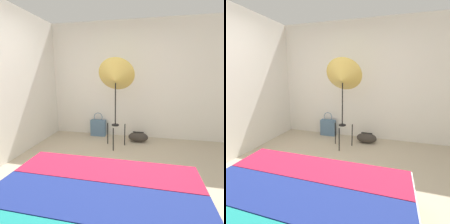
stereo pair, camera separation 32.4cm
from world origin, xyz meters
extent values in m
plane|color=tan|center=(0.00, 0.00, 0.00)|extent=(14.00, 14.00, 0.00)
cube|color=silver|center=(0.00, 2.17, 1.30)|extent=(8.00, 0.05, 2.60)
cube|color=silver|center=(-1.70, 1.00, 1.30)|extent=(0.05, 8.00, 2.60)
cube|color=navy|center=(0.19, -0.69, 0.45)|extent=(1.88, 0.47, 0.04)
cube|color=#B21938|center=(0.19, -0.21, 0.45)|extent=(1.88, 0.47, 0.04)
cylinder|color=black|center=(-0.03, 1.24, 0.23)|extent=(0.02, 0.02, 0.46)
cylinder|color=black|center=(-0.21, 1.56, 0.23)|extent=(0.02, 0.02, 0.46)
cylinder|color=black|center=(0.15, 1.56, 0.23)|extent=(0.02, 0.02, 0.46)
cylinder|color=black|center=(-0.03, 1.45, 0.46)|extent=(0.15, 0.15, 0.02)
cylinder|color=black|center=(-0.03, 1.45, 0.93)|extent=(0.02, 0.02, 0.93)
cone|color=#D1B251|center=(-0.03, 1.45, 1.39)|extent=(0.71, 0.56, 0.73)
cube|color=slate|center=(-0.55, 2.02, 0.19)|extent=(0.36, 0.15, 0.38)
torus|color=slate|center=(-0.55, 2.02, 0.46)|extent=(0.21, 0.01, 0.21)
ellipsoid|color=#332D28|center=(0.42, 1.80, 0.11)|extent=(0.43, 0.22, 0.22)
cube|color=black|center=(0.42, 1.80, 0.22)|extent=(0.23, 0.04, 0.01)
camera|label=1|loc=(0.59, -1.85, 1.46)|focal=28.00mm
camera|label=2|loc=(0.91, -1.77, 1.46)|focal=28.00mm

